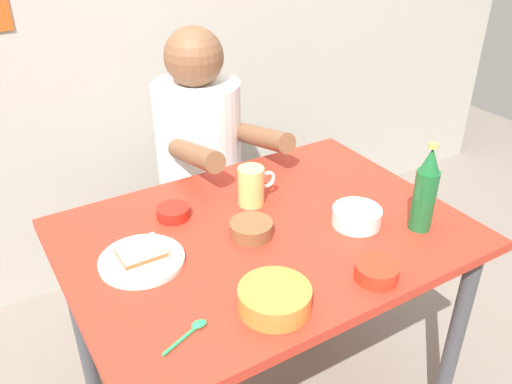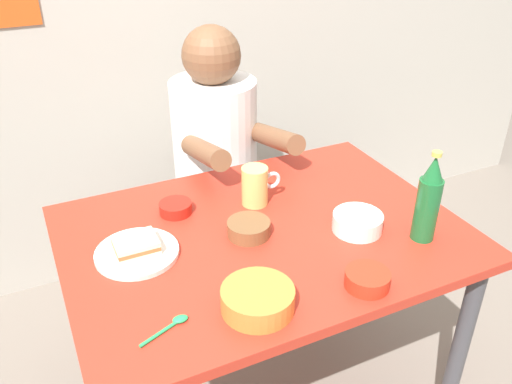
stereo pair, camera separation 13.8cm
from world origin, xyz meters
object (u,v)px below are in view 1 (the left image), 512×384
(stool, at_px, (204,228))
(beer_mug, at_px, (252,186))
(person_seated, at_px, (200,137))
(plate_orange, at_px, (142,260))
(dining_table, at_px, (265,257))
(beer_bottle, at_px, (425,191))
(sambal_bowl_red, at_px, (173,212))
(sandwich, at_px, (141,253))

(stool, xyz_separation_m, beer_mug, (-0.06, -0.48, 0.45))
(person_seated, relative_size, plate_orange, 3.27)
(dining_table, xyz_separation_m, stool, (0.10, 0.63, -0.30))
(dining_table, bearing_deg, beer_mug, 73.24)
(plate_orange, distance_m, beer_bottle, 0.78)
(beer_mug, relative_size, beer_bottle, 0.48)
(beer_bottle, bearing_deg, stool, 108.31)
(dining_table, height_order, sambal_bowl_red, sambal_bowl_red)
(sandwich, distance_m, beer_mug, 0.41)
(plate_orange, bearing_deg, sambal_bowl_red, 44.89)
(stool, relative_size, beer_bottle, 1.72)
(person_seated, distance_m, sandwich, 0.73)
(sambal_bowl_red, bearing_deg, plate_orange, -135.11)
(person_seated, distance_m, beer_bottle, 0.88)
(beer_bottle, bearing_deg, dining_table, 150.54)
(stool, relative_size, plate_orange, 2.05)
(sandwich, bearing_deg, stool, 52.61)
(stool, distance_m, sandwich, 0.85)
(sandwich, xyz_separation_m, sambal_bowl_red, (0.16, 0.16, -0.01))
(plate_orange, bearing_deg, stool, 52.61)
(dining_table, xyz_separation_m, beer_bottle, (0.38, -0.21, 0.21))
(dining_table, distance_m, person_seated, 0.64)
(dining_table, relative_size, beer_bottle, 4.20)
(person_seated, xyz_separation_m, beer_bottle, (0.28, -0.83, 0.09))
(sandwich, bearing_deg, sambal_bowl_red, 44.89)
(stool, xyz_separation_m, sandwich, (-0.45, -0.59, 0.42))
(beer_bottle, distance_m, sambal_bowl_red, 0.71)
(dining_table, xyz_separation_m, sambal_bowl_red, (-0.19, 0.20, 0.11))
(beer_mug, bearing_deg, sambal_bowl_red, 168.22)
(dining_table, distance_m, beer_mug, 0.22)
(beer_mug, height_order, sambal_bowl_red, beer_mug)
(beer_mug, bearing_deg, dining_table, -106.76)
(stool, height_order, sambal_bowl_red, sambal_bowl_red)
(dining_table, bearing_deg, sambal_bowl_red, 134.55)
(beer_mug, xyz_separation_m, beer_bottle, (0.34, -0.36, 0.06))
(stool, bearing_deg, sandwich, -127.39)
(plate_orange, distance_m, sandwich, 0.02)
(stool, bearing_deg, beer_mug, -96.66)
(person_seated, relative_size, beer_mug, 5.71)
(sandwich, relative_size, sambal_bowl_red, 1.15)
(plate_orange, relative_size, beer_mug, 1.75)
(plate_orange, height_order, beer_mug, beer_mug)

